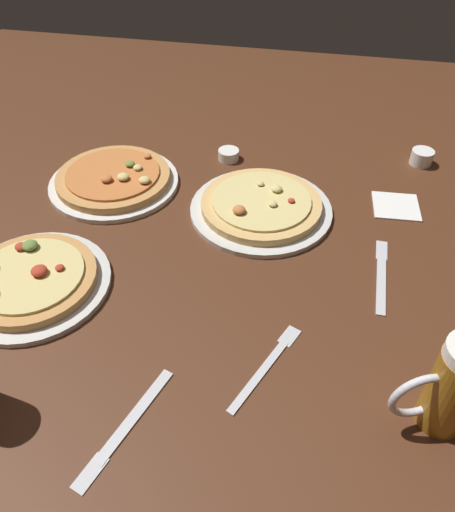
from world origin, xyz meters
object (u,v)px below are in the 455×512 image
Objects in this scene: pizza_plate_far at (114,179)px; knife_spare at (126,427)px; napkin_folded at (396,205)px; ramekin_sauce at (229,155)px; ramekin_butter at (422,157)px; beer_mug_dark at (451,388)px; fork_left at (267,365)px; pizza_plate_side at (261,206)px; knife_right at (381,274)px; pizza_plate_near at (31,280)px.

pizza_plate_far is 0.67m from knife_spare.
napkin_folded is 0.48× the size of knife_spare.
ramekin_butter is at bearing 8.93° from ramekin_sauce.
beer_mug_dark reaches higher than napkin_folded.
napkin_folded is at bearing -108.75° from ramekin_butter.
fork_left is 0.25m from knife_spare.
fork_left is at bearing -113.18° from ramekin_butter.
pizza_plate_side is 0.48m from ramekin_butter.
fork_left is (-0.27, 0.05, -0.08)m from beer_mug_dark.
beer_mug_dark is 1.67× the size of napkin_folded.
fork_left is 0.90× the size of knife_spare.
beer_mug_dark is at bearing -53.77° from pizza_plate_side.
ramekin_sauce is at bearing 136.50° from knife_right.
knife_right is at bearing -103.70° from ramekin_butter.
ramekin_butter is 0.26× the size of knife_right.
pizza_plate_near is 0.82m from napkin_folded.
pizza_plate_side is 5.98× the size of ramekin_sauce.
beer_mug_dark is at bearing -35.23° from pizza_plate_far.
fork_left is (0.19, -0.63, -0.01)m from ramekin_sauce.
knife_right is (-0.11, -0.45, -0.02)m from ramekin_butter.
pizza_plate_side is at bearing 126.23° from beer_mug_dark.
pizza_plate_far is (0.03, 0.37, 0.00)m from pizza_plate_near.
pizza_plate_side is 0.32m from napkin_folded.
pizza_plate_far is 1.79× the size of beer_mug_dark.
pizza_plate_near is 0.49m from fork_left.
pizza_plate_far is 1.48× the size of knife_right.
beer_mug_dark reaches higher than fork_left.
fork_left is at bearing -11.27° from pizza_plate_near.
knife_right is (0.27, -0.16, -0.01)m from pizza_plate_side.
pizza_plate_near is at bearing -117.97° from ramekin_sauce.
pizza_plate_far is 1.43× the size of knife_spare.
beer_mug_dark is at bearing -55.76° from ramekin_sauce.
beer_mug_dark is 3.22× the size of ramekin_sauce.
napkin_folded reaches higher than knife_right.
pizza_plate_side is 0.59m from knife_spare.
ramekin_butter is 0.78m from fork_left.
napkin_folded is at bearing 14.81° from pizza_plate_side.
napkin_folded is at bearing 93.60° from beer_mug_dark.
pizza_plate_far is at bearing -176.22° from napkin_folded.
beer_mug_dark is 0.33m from knife_right.
beer_mug_dark reaches higher than ramekin_sauce.
pizza_plate_far is 0.88m from beer_mug_dark.
fork_left is at bearing -114.91° from napkin_folded.
pizza_plate_near is 0.61m from ramekin_sauce.
knife_spare is (-0.00, -0.79, -0.01)m from ramekin_sauce.
beer_mug_dark is 0.80× the size of knife_spare.
beer_mug_dark reaches higher than pizza_plate_side.
ramekin_butter reaches higher than knife_spare.
napkin_folded is at bearing 56.90° from knife_spare.
knife_right is (0.20, 0.26, 0.00)m from fork_left.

